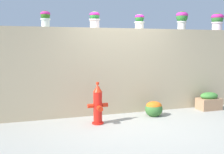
# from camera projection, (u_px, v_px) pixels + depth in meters

# --- Properties ---
(ground_plane) EXTENTS (24.00, 24.00, 0.00)m
(ground_plane) POSITION_uv_depth(u_px,v_px,m) (137.00, 125.00, 5.47)
(ground_plane) COLOR gray
(stone_wall) EXTENTS (6.33, 0.42, 1.98)m
(stone_wall) POSITION_uv_depth(u_px,v_px,m) (118.00, 71.00, 6.44)
(stone_wall) COLOR tan
(stone_wall) RESTS_ON ground
(potted_plant_1) EXTENTS (0.21, 0.21, 0.36)m
(potted_plant_1) POSITION_uv_depth(u_px,v_px,m) (45.00, 17.00, 5.81)
(potted_plant_1) COLOR silver
(potted_plant_1) RESTS_ON stone_wall
(potted_plant_2) EXTENTS (0.25, 0.25, 0.38)m
(potted_plant_2) POSITION_uv_depth(u_px,v_px,m) (95.00, 18.00, 6.11)
(potted_plant_2) COLOR beige
(potted_plant_2) RESTS_ON stone_wall
(potted_plant_3) EXTENTS (0.24, 0.24, 0.36)m
(potted_plant_3) POSITION_uv_depth(u_px,v_px,m) (139.00, 20.00, 6.47)
(potted_plant_3) COLOR beige
(potted_plant_3) RESTS_ON stone_wall
(potted_plant_4) EXTENTS (0.30, 0.30, 0.46)m
(potted_plant_4) POSITION_uv_depth(u_px,v_px,m) (182.00, 18.00, 6.82)
(potted_plant_4) COLOR beige
(potted_plant_4) RESTS_ON stone_wall
(potted_plant_5) EXTENTS (0.32, 0.32, 0.45)m
(potted_plant_5) POSITION_uv_depth(u_px,v_px,m) (217.00, 20.00, 7.12)
(potted_plant_5) COLOR silver
(potted_plant_5) RESTS_ON stone_wall
(fire_hydrant) EXTENTS (0.42, 0.34, 0.86)m
(fire_hydrant) POSITION_uv_depth(u_px,v_px,m) (98.00, 105.00, 5.49)
(fire_hydrant) COLOR red
(fire_hydrant) RESTS_ON ground
(flower_bush_left) EXTENTS (0.40, 0.36, 0.36)m
(flower_bush_left) POSITION_uv_depth(u_px,v_px,m) (154.00, 108.00, 6.11)
(flower_bush_left) COLOR #376C30
(flower_bush_left) RESTS_ON ground
(planter_box) EXTENTS (0.55, 0.36, 0.43)m
(planter_box) POSITION_uv_depth(u_px,v_px,m) (209.00, 101.00, 6.73)
(planter_box) COLOR #9B7353
(planter_box) RESTS_ON ground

